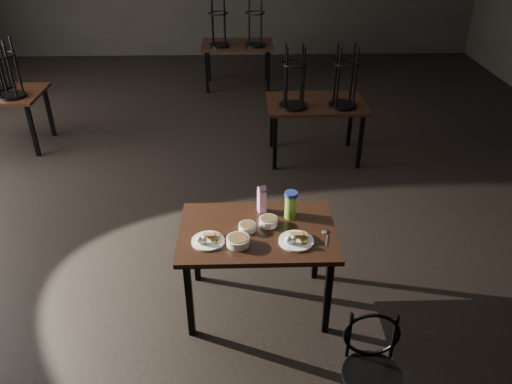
{
  "coord_description": "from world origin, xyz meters",
  "views": [
    {
      "loc": [
        0.22,
        -4.58,
        2.97
      ],
      "look_at": [
        0.32,
        -1.07,
        0.85
      ],
      "focal_mm": 35.0,
      "sensor_mm": 36.0,
      "label": 1
    }
  ],
  "objects_px": {
    "main_table": "(258,238)",
    "bentwood_chair": "(371,362)",
    "water_bottle": "(291,205)",
    "juice_carton": "(262,200)"
  },
  "relations": [
    {
      "from": "water_bottle",
      "to": "main_table",
      "type": "bearing_deg",
      "value": -147.04
    },
    {
      "from": "water_bottle",
      "to": "bentwood_chair",
      "type": "bearing_deg",
      "value": -71.14
    },
    {
      "from": "juice_carton",
      "to": "water_bottle",
      "type": "xyz_separation_m",
      "value": [
        0.22,
        -0.09,
        0.01
      ]
    },
    {
      "from": "main_table",
      "to": "water_bottle",
      "type": "bearing_deg",
      "value": 32.96
    },
    {
      "from": "bentwood_chair",
      "to": "main_table",
      "type": "bearing_deg",
      "value": 127.44
    },
    {
      "from": "juice_carton",
      "to": "bentwood_chair",
      "type": "relative_size",
      "value": 0.3
    },
    {
      "from": "main_table",
      "to": "bentwood_chair",
      "type": "height_order",
      "value": "bentwood_chair"
    },
    {
      "from": "main_table",
      "to": "water_bottle",
      "type": "distance_m",
      "value": 0.37
    },
    {
      "from": "water_bottle",
      "to": "bentwood_chair",
      "type": "height_order",
      "value": "water_bottle"
    },
    {
      "from": "main_table",
      "to": "juice_carton",
      "type": "bearing_deg",
      "value": 80.91
    }
  ]
}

